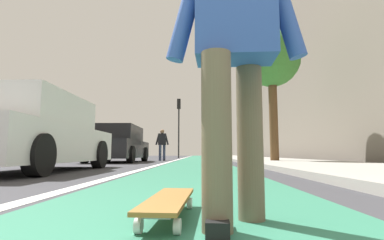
{
  "coord_description": "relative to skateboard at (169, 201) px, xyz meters",
  "views": [
    {
      "loc": [
        -0.53,
        -0.09,
        0.35
      ],
      "look_at": [
        8.45,
        0.15,
        1.37
      ],
      "focal_mm": 27.65,
      "sensor_mm": 36.0,
      "label": 1
    }
  ],
  "objects": [
    {
      "name": "ground_plane",
      "position": [
        8.92,
        -0.08,
        -0.09
      ],
      "size": [
        80.0,
        80.0,
        0.0
      ],
      "primitive_type": "plane",
      "color": "#38383D"
    },
    {
      "name": "bike_lane_paint",
      "position": [
        22.92,
        -0.08,
        -0.09
      ],
      "size": [
        56.0,
        2.08,
        0.0
      ],
      "primitive_type": "cube",
      "color": "#2D7256",
      "rests_on": "ground"
    },
    {
      "name": "lane_stripe_white",
      "position": [
        18.92,
        1.11,
        -0.09
      ],
      "size": [
        52.0,
        0.16,
        0.01
      ],
      "primitive_type": "cube",
      "color": "silver",
      "rests_on": "ground"
    },
    {
      "name": "sidewalk_curb",
      "position": [
        16.92,
        -3.23,
        -0.04
      ],
      "size": [
        52.0,
        3.2,
        0.11
      ],
      "primitive_type": "cube",
      "color": "#9E9B93",
      "rests_on": "ground"
    },
    {
      "name": "building_facade",
      "position": [
        20.92,
        -6.04,
        4.91
      ],
      "size": [
        40.0,
        1.2,
        10.0
      ],
      "primitive_type": "cube",
      "color": "slate",
      "rests_on": "ground"
    },
    {
      "name": "skateboard",
      "position": [
        0.0,
        0.0,
        0.0
      ],
      "size": [
        0.85,
        0.24,
        0.11
      ],
      "color": "white",
      "rests_on": "ground"
    },
    {
      "name": "skater_person",
      "position": [
        -0.15,
        -0.35,
        0.84
      ],
      "size": [
        0.45,
        0.72,
        1.64
      ],
      "color": "brown",
      "rests_on": "ground"
    },
    {
      "name": "parked_car_near",
      "position": [
        4.08,
        3.06,
        0.62
      ],
      "size": [
        4.38,
        1.86,
        1.49
      ],
      "color": "silver",
      "rests_on": "ground"
    },
    {
      "name": "parked_car_mid",
      "position": [
        10.54,
        3.22,
        0.62
      ],
      "size": [
        4.56,
        1.95,
        1.48
      ],
      "color": "black",
      "rests_on": "ground"
    },
    {
      "name": "traffic_light",
      "position": [
        21.75,
        1.51,
        3.14
      ],
      "size": [
        0.33,
        0.28,
        4.71
      ],
      "color": "#2D2D2D",
      "rests_on": "ground"
    },
    {
      "name": "street_tree_mid",
      "position": [
        9.04,
        -2.83,
        3.66
      ],
      "size": [
        2.07,
        2.07,
        4.87
      ],
      "color": "brown",
      "rests_on": "ground"
    },
    {
      "name": "pedestrian_distant",
      "position": [
        13.04,
        1.71,
        0.79
      ],
      "size": [
        0.43,
        0.68,
        1.55
      ],
      "color": "#384260",
      "rests_on": "ground"
    }
  ]
}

